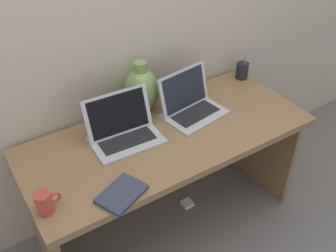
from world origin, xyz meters
name	(u,v)px	position (x,y,z in m)	size (l,w,h in m)	color
ground_plane	(168,221)	(0.00, 0.00, 0.00)	(6.00, 6.00, 0.00)	slate
back_wall	(129,25)	(0.00, 0.38, 1.20)	(4.40, 0.04, 2.40)	#BCAD99
desk	(168,154)	(0.00, 0.00, 0.57)	(1.57, 0.67, 0.72)	olive
laptop_left	(123,128)	(-0.22, 0.10, 0.78)	(0.37, 0.26, 0.24)	#B2B2B7
laptop_right	(190,103)	(0.21, 0.10, 0.78)	(0.37, 0.29, 0.24)	#B2B2B7
green_vase	(141,89)	(0.00, 0.28, 0.85)	(0.20, 0.20, 0.30)	#75934C
notebook_stack	(122,194)	(-0.41, -0.26, 0.73)	(0.21, 0.15, 0.02)	#33384C
coffee_mug	(45,203)	(-0.72, -0.17, 0.77)	(0.11, 0.07, 0.10)	#B23D33
pen_cup	(242,70)	(0.73, 0.24, 0.77)	(0.08, 0.08, 0.18)	black
power_brick	(187,203)	(0.18, 0.05, 0.01)	(0.07, 0.07, 0.03)	white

